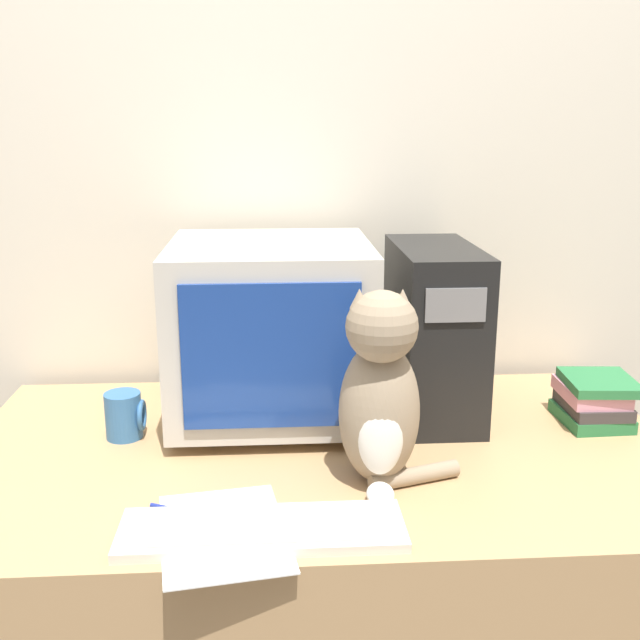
{
  "coord_description": "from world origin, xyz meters",
  "views": [
    {
      "loc": [
        -0.1,
        -1.04,
        1.4
      ],
      "look_at": [
        -0.0,
        0.46,
        1.0
      ],
      "focal_mm": 42.0,
      "sensor_mm": 36.0,
      "label": 1
    }
  ],
  "objects_px": {
    "keyboard": "(262,530)",
    "pen": "(188,513)",
    "computer_tower": "(434,330)",
    "crt_monitor": "(271,329)",
    "cat": "(380,397)",
    "mug": "(125,415)",
    "book_stack": "(593,400)"
  },
  "relations": [
    {
      "from": "crt_monitor",
      "to": "computer_tower",
      "type": "height_order",
      "value": "crt_monitor"
    },
    {
      "from": "computer_tower",
      "to": "book_stack",
      "type": "bearing_deg",
      "value": -15.22
    },
    {
      "from": "cat",
      "to": "book_stack",
      "type": "xyz_separation_m",
      "value": [
        0.54,
        0.26,
        -0.12
      ]
    },
    {
      "from": "keyboard",
      "to": "book_stack",
      "type": "height_order",
      "value": "book_stack"
    },
    {
      "from": "cat",
      "to": "crt_monitor",
      "type": "bearing_deg",
      "value": 125.65
    },
    {
      "from": "book_stack",
      "to": "crt_monitor",
      "type": "bearing_deg",
      "value": 173.36
    },
    {
      "from": "keyboard",
      "to": "book_stack",
      "type": "distance_m",
      "value": 0.88
    },
    {
      "from": "crt_monitor",
      "to": "cat",
      "type": "bearing_deg",
      "value": -59.65
    },
    {
      "from": "keyboard",
      "to": "pen",
      "type": "height_order",
      "value": "keyboard"
    },
    {
      "from": "crt_monitor",
      "to": "computer_tower",
      "type": "xyz_separation_m",
      "value": [
        0.38,
        0.01,
        -0.01
      ]
    },
    {
      "from": "computer_tower",
      "to": "keyboard",
      "type": "bearing_deg",
      "value": -126.8
    },
    {
      "from": "crt_monitor",
      "to": "mug",
      "type": "relative_size",
      "value": 4.39
    },
    {
      "from": "computer_tower",
      "to": "pen",
      "type": "height_order",
      "value": "computer_tower"
    },
    {
      "from": "book_stack",
      "to": "mug",
      "type": "distance_m",
      "value": 1.07
    },
    {
      "from": "keyboard",
      "to": "crt_monitor",
      "type": "bearing_deg",
      "value": 87.83
    },
    {
      "from": "computer_tower",
      "to": "pen",
      "type": "distance_m",
      "value": 0.74
    },
    {
      "from": "cat",
      "to": "mug",
      "type": "distance_m",
      "value": 0.6
    },
    {
      "from": "crt_monitor",
      "to": "keyboard",
      "type": "xyz_separation_m",
      "value": [
        -0.02,
        -0.53,
        -0.2
      ]
    },
    {
      "from": "crt_monitor",
      "to": "book_stack",
      "type": "height_order",
      "value": "crt_monitor"
    },
    {
      "from": "computer_tower",
      "to": "mug",
      "type": "height_order",
      "value": "computer_tower"
    },
    {
      "from": "keyboard",
      "to": "cat",
      "type": "xyz_separation_m",
      "value": [
        0.22,
        0.18,
        0.17
      ]
    },
    {
      "from": "mug",
      "to": "book_stack",
      "type": "bearing_deg",
      "value": 0.84
    },
    {
      "from": "computer_tower",
      "to": "cat",
      "type": "relative_size",
      "value": 1.03
    },
    {
      "from": "cat",
      "to": "book_stack",
      "type": "relative_size",
      "value": 2.1
    },
    {
      "from": "crt_monitor",
      "to": "pen",
      "type": "bearing_deg",
      "value": -108.75
    },
    {
      "from": "keyboard",
      "to": "pen",
      "type": "xyz_separation_m",
      "value": [
        -0.13,
        0.08,
        -0.01
      ]
    },
    {
      "from": "computer_tower",
      "to": "pen",
      "type": "relative_size",
      "value": 2.81
    },
    {
      "from": "keyboard",
      "to": "cat",
      "type": "relative_size",
      "value": 1.24
    },
    {
      "from": "crt_monitor",
      "to": "mug",
      "type": "height_order",
      "value": "crt_monitor"
    },
    {
      "from": "crt_monitor",
      "to": "keyboard",
      "type": "height_order",
      "value": "crt_monitor"
    },
    {
      "from": "mug",
      "to": "computer_tower",
      "type": "bearing_deg",
      "value": 9.11
    },
    {
      "from": "cat",
      "to": "pen",
      "type": "bearing_deg",
      "value": -158.75
    }
  ]
}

